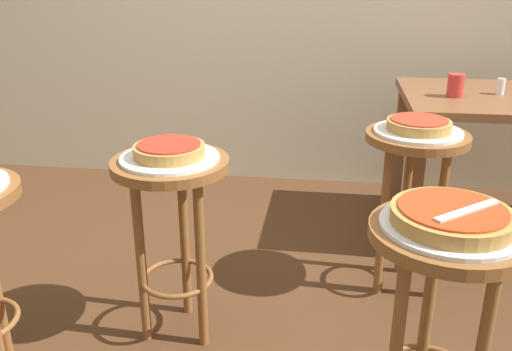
# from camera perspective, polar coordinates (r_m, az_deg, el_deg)

# --- Properties ---
(ground_plane) EXTENTS (6.00, 6.00, 0.00)m
(ground_plane) POSITION_cam_1_polar(r_m,az_deg,el_deg) (2.28, -1.79, -15.08)
(ground_plane) COLOR #4C2D19
(stool_foreground) EXTENTS (0.41, 0.41, 0.71)m
(stool_foreground) POSITION_cam_1_polar(r_m,az_deg,el_deg) (1.58, 18.71, -10.99)
(stool_foreground) COLOR brown
(stool_foreground) RESTS_ON ground_plane
(serving_plate_foreground) EXTENTS (0.36, 0.36, 0.01)m
(serving_plate_foreground) POSITION_cam_1_polar(r_m,az_deg,el_deg) (1.50, 19.53, -4.96)
(serving_plate_foreground) COLOR silver
(serving_plate_foreground) RESTS_ON stool_foreground
(pizza_foreground) EXTENTS (0.31, 0.31, 0.05)m
(pizza_foreground) POSITION_cam_1_polar(r_m,az_deg,el_deg) (1.49, 19.67, -3.98)
(pizza_foreground) COLOR #B78442
(pizza_foreground) RESTS_ON serving_plate_foreground
(stool_leftside) EXTENTS (0.41, 0.41, 0.71)m
(stool_leftside) POSITION_cam_1_polar(r_m,az_deg,el_deg) (1.99, -8.65, -3.19)
(stool_leftside) COLOR brown
(stool_leftside) RESTS_ON ground_plane
(serving_plate_leftside) EXTENTS (0.35, 0.35, 0.01)m
(serving_plate_leftside) POSITION_cam_1_polar(r_m,az_deg,el_deg) (1.92, -8.95, 1.84)
(serving_plate_leftside) COLOR white
(serving_plate_leftside) RESTS_ON stool_leftside
(pizza_leftside) EXTENTS (0.25, 0.25, 0.05)m
(pizza_leftside) POSITION_cam_1_polar(r_m,az_deg,el_deg) (1.91, -9.00, 2.64)
(pizza_leftside) COLOR #B78442
(pizza_leftside) RESTS_ON serving_plate_leftside
(stool_rear) EXTENTS (0.41, 0.41, 0.71)m
(stool_rear) POSITION_cam_1_polar(r_m,az_deg,el_deg) (2.35, 16.03, 0.10)
(stool_rear) COLOR brown
(stool_rear) RESTS_ON ground_plane
(serving_plate_rear) EXTENTS (0.35, 0.35, 0.01)m
(serving_plate_rear) POSITION_cam_1_polar(r_m,az_deg,el_deg) (2.29, 16.49, 4.41)
(serving_plate_rear) COLOR silver
(serving_plate_rear) RESTS_ON stool_rear
(pizza_rear) EXTENTS (0.25, 0.25, 0.05)m
(pizza_rear) POSITION_cam_1_polar(r_m,az_deg,el_deg) (2.29, 16.57, 5.09)
(pizza_rear) COLOR #B78442
(pizza_rear) RESTS_ON serving_plate_rear
(dining_table) EXTENTS (0.96, 0.78, 0.75)m
(dining_table) POSITION_cam_1_polar(r_m,az_deg,el_deg) (2.99, 24.04, 5.50)
(dining_table) COLOR brown
(dining_table) RESTS_ON ground_plane
(cup_near_edge) EXTENTS (0.08, 0.08, 0.11)m
(cup_near_edge) POSITION_cam_1_polar(r_m,az_deg,el_deg) (2.83, 20.03, 8.79)
(cup_near_edge) COLOR red
(cup_near_edge) RESTS_ON dining_table
(condiment_shaker) EXTENTS (0.04, 0.04, 0.08)m
(condiment_shaker) POSITION_cam_1_polar(r_m,az_deg,el_deg) (2.96, 24.07, 8.45)
(condiment_shaker) COLOR white
(condiment_shaker) RESTS_ON dining_table
(pizza_server_knife) EXTENTS (0.18, 0.16, 0.01)m
(pizza_server_knife) POSITION_cam_1_polar(r_m,az_deg,el_deg) (1.46, 21.09, -3.41)
(pizza_server_knife) COLOR silver
(pizza_server_knife) RESTS_ON pizza_foreground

